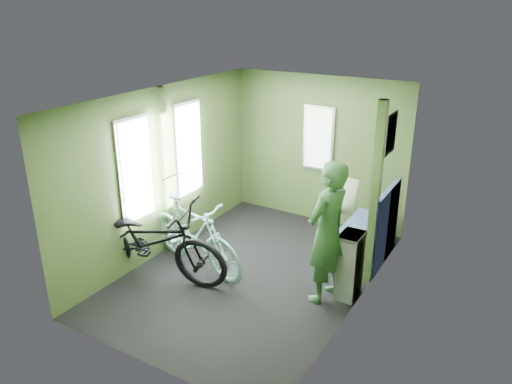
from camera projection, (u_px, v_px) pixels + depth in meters
room at (251, 167)px, 6.02m from camera, size 4.00×4.02×2.31m
bicycle_black at (153, 278)px, 6.38m from camera, size 2.19×1.19×1.20m
bicycle_mint at (196, 269)px, 6.58m from camera, size 1.80×1.00×1.08m
passenger at (327, 233)px, 5.66m from camera, size 0.55×0.74×1.71m
waste_box at (350, 266)px, 5.85m from camera, size 0.24×0.34×0.82m
bench_seat at (368, 237)px, 6.76m from camera, size 0.58×1.02×1.06m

